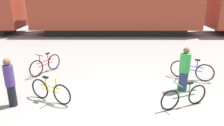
{
  "coord_description": "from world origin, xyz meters",
  "views": [
    {
      "loc": [
        -0.2,
        -6.06,
        3.62
      ],
      "look_at": [
        -0.23,
        1.32,
        1.1
      ],
      "focal_mm": 35.0,
      "sensor_mm": 36.0,
      "label": 1
    }
  ],
  "objects": [
    {
      "name": "bicycle_maroon",
      "position": [
        -3.23,
        3.14,
        0.39
      ],
      "size": [
        0.94,
        1.56,
        0.92
      ],
      "color": "black",
      "rests_on": "ground_plane"
    },
    {
      "name": "bicycle_yellow",
      "position": [
        -2.28,
        0.52,
        0.38
      ],
      "size": [
        1.52,
        0.8,
        0.9
      ],
      "color": "black",
      "rests_on": "ground_plane"
    },
    {
      "name": "rail_far",
      "position": [
        0.0,
        12.85,
        0.01
      ],
      "size": [
        54.42,
        0.07,
        0.01
      ],
      "primitive_type": "cube",
      "color": "#4C4238",
      "rests_on": "ground_plane"
    },
    {
      "name": "ground_plane",
      "position": [
        0.0,
        0.0,
        0.0
      ],
      "size": [
        80.0,
        80.0,
        0.0
      ],
      "primitive_type": "plane",
      "color": "gray"
    },
    {
      "name": "person_in_green",
      "position": [
        2.4,
        1.39,
        0.82
      ],
      "size": [
        0.38,
        0.38,
        1.66
      ],
      "rotation": [
        0.0,
        0.0,
        6.23
      ],
      "color": "#283351",
      "rests_on": "ground_plane"
    },
    {
      "name": "bicycle_green",
      "position": [
        2.06,
        0.17,
        0.37
      ],
      "size": [
        1.63,
        0.69,
        0.86
      ],
      "color": "black",
      "rests_on": "ground_plane"
    },
    {
      "name": "freight_train",
      "position": [
        -0.0,
        12.13,
        2.62
      ],
      "size": [
        42.42,
        3.06,
        5.05
      ],
      "color": "black",
      "rests_on": "ground_plane"
    },
    {
      "name": "rail_near",
      "position": [
        0.0,
        11.42,
        0.01
      ],
      "size": [
        54.42,
        0.07,
        0.01
      ],
      "primitive_type": "cube",
      "color": "#4C4238",
      "rests_on": "ground_plane"
    },
    {
      "name": "bicycle_blue",
      "position": [
        3.08,
        2.47,
        0.39
      ],
      "size": [
        1.6,
        0.85,
        0.92
      ],
      "color": "black",
      "rests_on": "ground_plane"
    },
    {
      "name": "person_in_purple",
      "position": [
        -3.45,
        0.23,
        0.82
      ],
      "size": [
        0.3,
        0.3,
        1.61
      ],
      "rotation": [
        0.0,
        0.0,
        5.82
      ],
      "color": "black",
      "rests_on": "ground_plane"
    }
  ]
}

